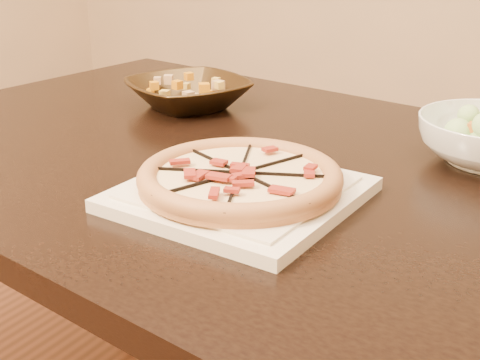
# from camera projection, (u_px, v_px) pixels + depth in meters

# --- Properties ---
(dining_table) EXTENTS (1.48, 1.05, 0.75)m
(dining_table) POSITION_uv_depth(u_px,v_px,m) (244.00, 211.00, 1.12)
(dining_table) COLOR black
(dining_table) RESTS_ON floor
(plate) EXTENTS (0.30, 0.30, 0.02)m
(plate) POSITION_uv_depth(u_px,v_px,m) (240.00, 193.00, 0.90)
(plate) COLOR beige
(plate) RESTS_ON dining_table
(pizza) EXTENTS (0.28, 0.28, 0.03)m
(pizza) POSITION_uv_depth(u_px,v_px,m) (240.00, 177.00, 0.90)
(pizza) COLOR #AF633C
(pizza) RESTS_ON plate
(bronze_bowl) EXTENTS (0.31, 0.31, 0.06)m
(bronze_bowl) POSITION_uv_depth(u_px,v_px,m) (188.00, 94.00, 1.34)
(bronze_bowl) COLOR #3E2D17
(bronze_bowl) RESTS_ON dining_table
(mixed_dish) EXTENTS (0.12, 0.11, 0.03)m
(mixed_dish) POSITION_uv_depth(u_px,v_px,m) (187.00, 73.00, 1.32)
(mixed_dish) COLOR tan
(mixed_dish) RESTS_ON bronze_bowl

